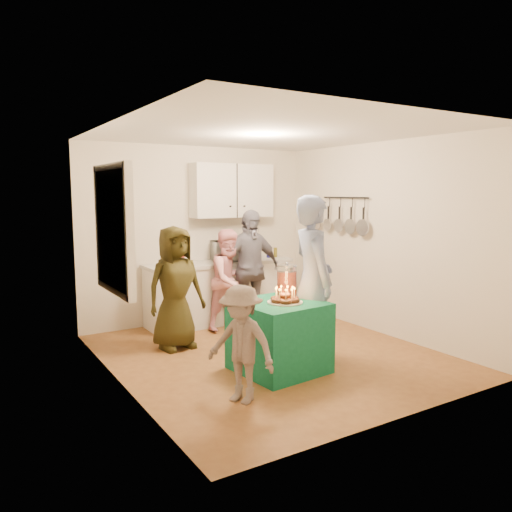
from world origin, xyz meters
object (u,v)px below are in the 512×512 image
punch_jar (287,281)px  woman_back_center (230,280)px  party_table (279,336)px  microwave (231,251)px  child_near_left (241,344)px  counter (220,293)px  woman_back_right (249,269)px  man_birthday (313,280)px  woman_back_left (175,288)px

punch_jar → woman_back_center: bearing=86.2°
party_table → punch_jar: 0.64m
microwave → child_near_left: microwave is taller
counter → punch_jar: 2.04m
counter → microwave: size_ratio=4.11×
punch_jar → woman_back_right: 1.55m
man_birthday → woman_back_right: 1.68m
party_table → microwave: bearing=74.5°
woman_back_right → child_near_left: size_ratio=1.54×
woman_back_right → woman_back_left: bearing=-161.8°
party_table → woman_back_right: size_ratio=0.50×
counter → microwave: (0.18, 0.00, 0.63)m
punch_jar → woman_back_right: woman_back_right is taller
microwave → woman_back_right: 0.52m
microwave → man_birthday: size_ratio=0.28×
punch_jar → woman_back_right: (0.40, 1.50, -0.09)m
man_birthday → woman_back_left: size_ratio=1.25×
woman_back_center → woman_back_right: bearing=-18.7°
counter → man_birthday: 2.21m
counter → man_birthday: bearing=-88.4°
counter → woman_back_center: (-0.07, -0.45, 0.28)m
punch_jar → woman_back_right: bearing=74.9°
woman_back_left → child_near_left: size_ratio=1.39×
man_birthday → woman_back_left: 1.72m
microwave → man_birthday: (-0.12, -2.15, -0.11)m
woman_back_right → child_near_left: (-1.41, -2.20, -0.30)m
microwave → child_near_left: 3.05m
counter → party_table: counter is taller
man_birthday → woman_back_left: bearing=55.4°
microwave → woman_back_left: (-1.25, -0.86, -0.30)m
woman_back_left → child_near_left: bearing=-99.6°
party_table → child_near_left: child_near_left is taller
counter → punch_jar: bearing=-95.0°
punch_jar → woman_back_left: size_ratio=0.22×
party_table → woman_back_right: (0.65, 1.71, 0.46)m
counter → woman_back_right: 0.67m
man_birthday → woman_back_center: 1.72m
woman_back_center → child_near_left: 2.49m
counter → microwave: bearing=0.0°
woman_back_right → party_table: bearing=-109.0°
counter → woman_back_right: bearing=-64.4°
man_birthday → woman_back_right: (0.17, 1.67, -0.11)m
woman_back_center → party_table: bearing=-115.2°
microwave → punch_jar: size_ratio=1.58×
microwave → counter: bearing=-169.8°
counter → punch_jar: size_ratio=6.47×
man_birthday → counter: bearing=16.0°
microwave → woman_back_left: size_ratio=0.35×
man_birthday → woman_back_right: bearing=8.6°
counter → party_table: size_ratio=2.59×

